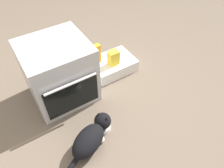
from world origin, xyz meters
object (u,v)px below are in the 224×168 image
at_px(food_bowl, 103,127).
at_px(juice_carton, 96,54).
at_px(pantry_cabinet, 112,65).
at_px(snack_bag, 113,58).
at_px(cat, 91,137).
at_px(oven, 59,72).

relative_size(food_bowl, juice_carton, 0.59).
distance_m(pantry_cabinet, snack_bag, 0.18).
height_order(food_bowl, cat, cat).
bearing_deg(juice_carton, snack_bag, -42.14).
distance_m(snack_bag, juice_carton, 0.20).
bearing_deg(oven, pantry_cabinet, 4.24).
height_order(cat, snack_bag, snack_bag).
xyz_separation_m(pantry_cabinet, juice_carton, (-0.17, 0.07, 0.20)).
relative_size(cat, juice_carton, 2.98).
bearing_deg(oven, snack_bag, -0.87).
height_order(pantry_cabinet, juice_carton, juice_carton).
bearing_deg(juice_carton, cat, -122.77).
height_order(pantry_cabinet, food_bowl, pantry_cabinet).
xyz_separation_m(oven, cat, (-0.04, -0.71, -0.21)).
bearing_deg(oven, juice_carton, 13.92).
distance_m(oven, snack_bag, 0.65).
bearing_deg(food_bowl, pantry_cabinet, 51.55).
bearing_deg(food_bowl, oven, 102.71).
height_order(food_bowl, snack_bag, snack_bag).
bearing_deg(oven, cat, -92.86).
distance_m(food_bowl, juice_carton, 0.86).
bearing_deg(juice_carton, food_bowl, -115.78).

